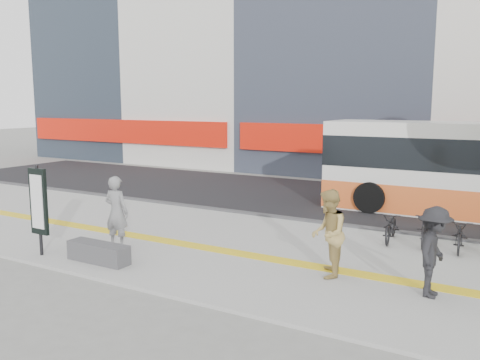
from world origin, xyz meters
The scene contains 11 objects.
ground centered at (0.00, 0.00, 0.00)m, with size 120.00×120.00×0.00m, color slate.
sidewalk centered at (0.00, 1.50, 0.04)m, with size 40.00×7.00×0.08m, color gray.
tactile_strip centered at (0.00, 1.00, 0.09)m, with size 40.00×0.45×0.01m, color yellow.
street centered at (0.00, 9.00, 0.03)m, with size 40.00×8.00×0.06m, color black.
curb centered at (0.00, 5.00, 0.07)m, with size 40.00×0.25×0.14m, color #39393C.
bench centered at (-2.60, -1.20, 0.30)m, with size 1.60×0.45×0.45m, color #39393C.
signboard centered at (-4.20, -1.51, 1.37)m, with size 0.55×0.10×2.20m.
bicycle_row centered at (4.53, 4.00, 0.50)m, with size 4.07×1.60×0.91m.
seated_woman centered at (-3.07, -0.08, 1.00)m, with size 0.67×0.44×1.84m, color black.
pedestrian_tan centered at (2.33, 0.54, 1.01)m, with size 0.91×0.71×1.87m, color tan.
pedestrian_dark centered at (4.46, 0.46, 0.95)m, with size 1.13×0.65×1.74m, color black.
Camera 1 is at (5.91, -9.34, 3.74)m, focal length 37.86 mm.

